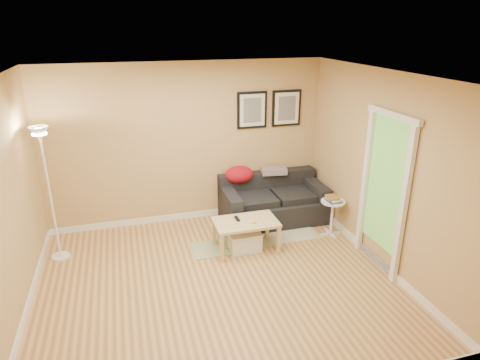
{
  "coord_description": "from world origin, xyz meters",
  "views": [
    {
      "loc": [
        -0.98,
        -4.44,
        3.15
      ],
      "look_at": [
        0.55,
        0.85,
        1.05
      ],
      "focal_mm": 31.24,
      "sensor_mm": 36.0,
      "label": 1
    }
  ],
  "objects_px": {
    "coffee_table": "(246,235)",
    "book_stack": "(333,199)",
    "sofa": "(274,199)",
    "storage_bin": "(244,241)",
    "floor_lamp": "(51,199)",
    "side_table": "(332,218)"
  },
  "relations": [
    {
      "from": "sofa",
      "to": "storage_bin",
      "type": "distance_m",
      "value": 1.13
    },
    {
      "from": "sofa",
      "to": "book_stack",
      "type": "relative_size",
      "value": 6.9
    },
    {
      "from": "storage_bin",
      "to": "side_table",
      "type": "xyz_separation_m",
      "value": [
        1.44,
        0.07,
        0.14
      ]
    },
    {
      "from": "coffee_table",
      "to": "floor_lamp",
      "type": "distance_m",
      "value": 2.74
    },
    {
      "from": "storage_bin",
      "to": "coffee_table",
      "type": "bearing_deg",
      "value": 33.64
    },
    {
      "from": "sofa",
      "to": "floor_lamp",
      "type": "bearing_deg",
      "value": -174.9
    },
    {
      "from": "book_stack",
      "to": "floor_lamp",
      "type": "xyz_separation_m",
      "value": [
        -4.01,
        0.44,
        0.29
      ]
    },
    {
      "from": "sofa",
      "to": "floor_lamp",
      "type": "relative_size",
      "value": 0.89
    },
    {
      "from": "coffee_table",
      "to": "storage_bin",
      "type": "relative_size",
      "value": 1.95
    },
    {
      "from": "side_table",
      "to": "book_stack",
      "type": "relative_size",
      "value": 2.32
    },
    {
      "from": "sofa",
      "to": "coffee_table",
      "type": "distance_m",
      "value": 1.09
    },
    {
      "from": "floor_lamp",
      "to": "side_table",
      "type": "bearing_deg",
      "value": -6.34
    },
    {
      "from": "coffee_table",
      "to": "storage_bin",
      "type": "height_order",
      "value": "coffee_table"
    },
    {
      "from": "coffee_table",
      "to": "storage_bin",
      "type": "distance_m",
      "value": 0.09
    },
    {
      "from": "floor_lamp",
      "to": "book_stack",
      "type": "bearing_deg",
      "value": -6.31
    },
    {
      "from": "sofa",
      "to": "book_stack",
      "type": "height_order",
      "value": "sofa"
    },
    {
      "from": "sofa",
      "to": "side_table",
      "type": "height_order",
      "value": "sofa"
    },
    {
      "from": "coffee_table",
      "to": "side_table",
      "type": "xyz_separation_m",
      "value": [
        1.42,
        0.06,
        0.06
      ]
    },
    {
      "from": "sofa",
      "to": "storage_bin",
      "type": "relative_size",
      "value": 3.63
    },
    {
      "from": "floor_lamp",
      "to": "sofa",
      "type": "bearing_deg",
      "value": 5.1
    },
    {
      "from": "floor_lamp",
      "to": "coffee_table",
      "type": "bearing_deg",
      "value": -10.92
    },
    {
      "from": "coffee_table",
      "to": "book_stack",
      "type": "relative_size",
      "value": 3.7
    }
  ]
}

